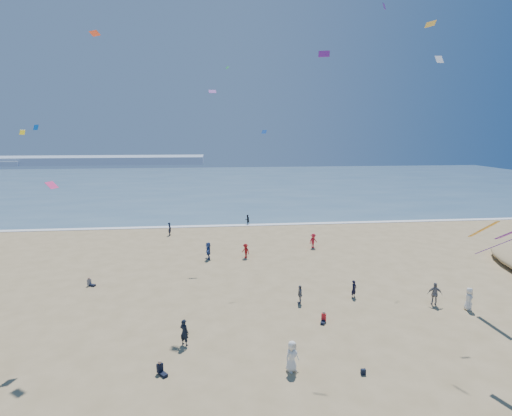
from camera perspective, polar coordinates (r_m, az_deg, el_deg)
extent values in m
cube|color=#476B84|center=(109.90, -5.84, 3.48)|extent=(220.00, 100.00, 0.06)
cube|color=white|center=(60.64, -5.58, -2.55)|extent=(220.00, 1.20, 0.08)
cube|color=#7A8EA8|center=(193.83, -24.12, 6.25)|extent=(110.00, 20.00, 3.20)
imported|color=maroon|center=(45.31, -1.50, -6.13)|extent=(1.16, 1.20, 1.64)
imported|color=#344E8F|center=(45.21, -6.84, -6.06)|extent=(0.60, 1.79, 1.91)
imported|color=black|center=(28.23, -10.20, -17.08)|extent=(0.80, 0.75, 1.84)
imported|color=white|center=(36.84, 28.11, -11.37)|extent=(0.80, 1.03, 1.85)
imported|color=gray|center=(33.99, 6.29, -12.17)|extent=(0.46, 0.97, 1.61)
imported|color=black|center=(56.20, -12.22, -2.93)|extent=(0.45, 0.66, 1.79)
imported|color=gray|center=(36.53, 24.18, -11.14)|extent=(1.23, 0.83, 1.94)
imported|color=black|center=(35.93, 13.81, -11.18)|extent=(0.67, 0.63, 1.54)
imported|color=black|center=(61.31, -1.25, -1.67)|extent=(0.93, 0.88, 1.51)
imported|color=red|center=(49.59, 8.18, -4.65)|extent=(1.32, 1.13, 1.78)
imported|color=white|center=(25.36, 5.15, -20.33)|extent=(1.10, 0.98, 1.89)
cube|color=black|center=(26.13, 15.07, -21.66)|extent=(0.28, 0.18, 0.34)
cube|color=blue|center=(37.92, -28.93, 10.05)|extent=(0.56, 0.46, 0.44)
cube|color=#741D9C|center=(47.06, -6.25, 16.22)|extent=(0.87, 0.46, 0.37)
cube|color=#FFF321|center=(47.98, -30.41, 9.31)|extent=(0.59, 0.60, 0.49)
cube|color=blue|center=(45.35, 1.17, 10.83)|extent=(0.57, 0.67, 0.40)
cube|color=#EB2F72|center=(29.47, -27.15, 2.93)|extent=(0.67, 0.85, 0.44)
cube|color=#F7AB2E|center=(34.69, 23.66, 22.94)|extent=(0.55, 0.87, 0.42)
cube|color=#6E2F93|center=(49.36, 17.84, 25.75)|extent=(0.58, 0.59, 0.66)
cube|color=#FD441F|center=(33.46, -22.05, 22.13)|extent=(0.90, 0.82, 0.31)
cube|color=white|center=(36.87, 24.71, 18.74)|extent=(0.59, 0.45, 0.60)
cube|color=#7E228E|center=(30.54, 9.70, 20.88)|extent=(0.81, 0.44, 0.46)
cube|color=#31A360|center=(54.86, -4.12, 19.38)|extent=(0.54, 0.57, 0.26)
cube|color=#6928A1|center=(26.61, 32.17, -4.09)|extent=(0.35, 3.14, 2.21)
cube|color=orange|center=(36.01, 29.71, -2.66)|extent=(0.35, 2.64, 1.87)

